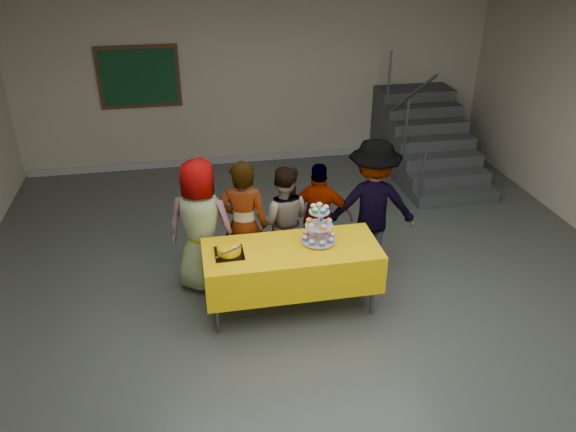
# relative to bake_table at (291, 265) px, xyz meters

# --- Properties ---
(room_shell) EXTENTS (10.00, 10.04, 3.02)m
(room_shell) POSITION_rel_bake_table_xyz_m (0.28, -0.63, 1.57)
(room_shell) COLOR #4C514C
(room_shell) RESTS_ON ground
(bake_table) EXTENTS (1.88, 0.78, 0.77)m
(bake_table) POSITION_rel_bake_table_xyz_m (0.00, 0.00, 0.00)
(bake_table) COLOR #595960
(bake_table) RESTS_ON ground
(cupcake_stand) EXTENTS (0.38, 0.38, 0.44)m
(cupcake_stand) POSITION_rel_bake_table_xyz_m (0.31, 0.07, 0.39)
(cupcake_stand) COLOR silver
(cupcake_stand) RESTS_ON bake_table
(bear_cake) EXTENTS (0.32, 0.36, 0.12)m
(bear_cake) POSITION_rel_bake_table_xyz_m (-0.66, 0.00, 0.27)
(bear_cake) COLOR black
(bear_cake) RESTS_ON bake_table
(schoolchild_a) EXTENTS (0.90, 0.73, 1.59)m
(schoolchild_a) POSITION_rel_bake_table_xyz_m (-0.92, 0.62, 0.24)
(schoolchild_a) COLOR slate
(schoolchild_a) RESTS_ON ground
(schoolchild_b) EXTENTS (0.65, 0.50, 1.58)m
(schoolchild_b) POSITION_rel_bake_table_xyz_m (-0.45, 0.55, 0.23)
(schoolchild_b) COLOR slate
(schoolchild_b) RESTS_ON ground
(schoolchild_c) EXTENTS (0.78, 0.68, 1.38)m
(schoolchild_c) POSITION_rel_bake_table_xyz_m (0.05, 0.76, 0.13)
(schoolchild_c) COLOR slate
(schoolchild_c) RESTS_ON ground
(schoolchild_d) EXTENTS (0.87, 0.54, 1.38)m
(schoolchild_d) POSITION_rel_bake_table_xyz_m (0.49, 0.76, 0.13)
(schoolchild_d) COLOR slate
(schoolchild_d) RESTS_ON ground
(schoolchild_e) EXTENTS (1.17, 0.81, 1.66)m
(schoolchild_e) POSITION_rel_bake_table_xyz_m (1.12, 0.68, 0.27)
(schoolchild_e) COLOR slate
(schoolchild_e) RESTS_ON ground
(staircase) EXTENTS (1.30, 2.40, 2.04)m
(staircase) POSITION_rel_bake_table_xyz_m (2.98, 3.48, -0.07)
(staircase) COLOR #424447
(staircase) RESTS_ON ground
(noticeboard) EXTENTS (1.30, 0.05, 1.00)m
(noticeboard) POSITION_rel_bake_table_xyz_m (-1.66, 4.32, 1.04)
(noticeboard) COLOR #472B16
(noticeboard) RESTS_ON ground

